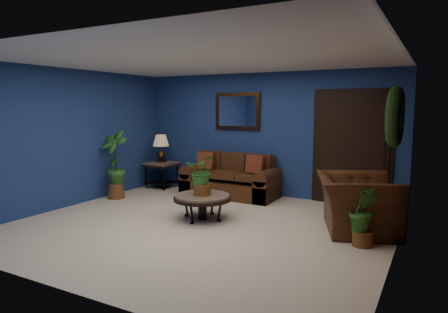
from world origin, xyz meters
The scene contains 18 objects.
floor centered at (0.00, 0.00, 0.00)m, with size 5.50×5.50×0.00m, color beige.
wall_back centered at (0.00, 2.50, 1.25)m, with size 5.50×0.04×2.50m, color navy.
wall_left centered at (-2.75, 0.00, 1.25)m, with size 0.04×5.00×2.50m, color navy.
wall_right_brick centered at (2.75, 0.00, 1.25)m, with size 0.04×5.00×2.50m, color brown.
ceiling centered at (0.00, 0.00, 2.50)m, with size 5.50×5.00×0.02m, color white.
crown_molding centered at (2.72, 0.00, 2.43)m, with size 0.03×5.00×0.14m, color white.
wall_mirror centered at (-0.60, 2.46, 1.72)m, with size 1.02×0.06×0.77m, color #422512.
closet_door centered at (1.75, 2.47, 1.05)m, with size 1.44×0.06×2.18m, color black.
wreath centered at (2.69, 0.05, 1.70)m, with size 0.72×0.72×0.16m, color black.
sofa centered at (-0.54, 2.07, 0.29)m, with size 1.94×0.84×0.87m.
coffee_table centered at (-0.16, 0.32, 0.34)m, with size 0.94×0.94×0.40m.
end_table centered at (-2.30, 2.05, 0.44)m, with size 0.63×0.63×0.58m.
table_lamp centered at (-2.30, 2.05, 0.96)m, with size 0.36×0.36×0.59m.
side_chair centered at (0.11, 2.12, 0.50)m, with size 0.39×0.39×0.88m.
armchair centered at (2.15, 0.90, 0.41)m, with size 1.25×1.09×0.81m, color #4C2D15.
coffee_plant centered at (-0.16, 0.32, 0.76)m, with size 0.58×0.54×0.66m.
floor_plant centered at (2.35, 0.26, 0.41)m, with size 0.41×0.35×0.80m.
tall_plant centered at (-2.45, 0.77, 0.73)m, with size 0.63×0.47×1.37m.
Camera 1 is at (3.17, -5.05, 1.83)m, focal length 32.00 mm.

